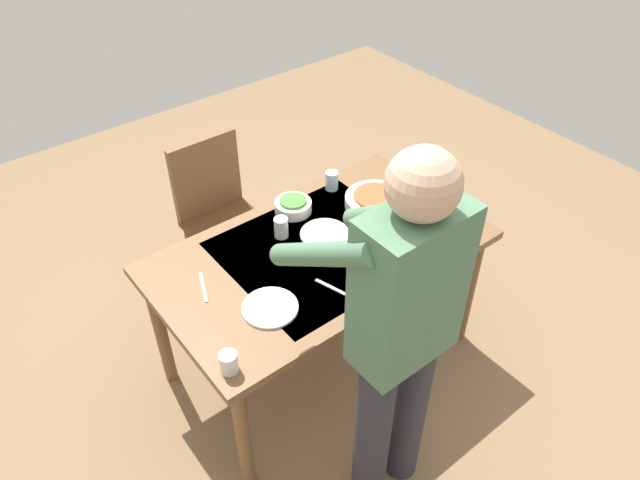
{
  "coord_description": "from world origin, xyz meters",
  "views": [
    {
      "loc": [
        1.26,
        1.6,
        2.51
      ],
      "look_at": [
        0.0,
        0.0,
        0.8
      ],
      "focal_mm": 33.42,
      "sensor_mm": 36.0,
      "label": 1
    }
  ],
  "objects_px": {
    "water_cup_near_left": "(332,181)",
    "dinner_plate_near": "(325,234)",
    "wine_bottle": "(360,243)",
    "water_cup_near_right": "(281,227)",
    "side_bowl_salad": "(293,206)",
    "chair_near": "(218,208)",
    "person_server": "(399,331)",
    "wine_glass_left": "(389,251)",
    "water_cup_far_left": "(229,362)",
    "side_bowl_bread": "(450,223)",
    "serving_bowl_pasta": "(376,201)",
    "dining_table": "(320,261)",
    "dinner_plate_far": "(270,308)"
  },
  "relations": [
    {
      "from": "wine_glass_left",
      "to": "water_cup_near_left",
      "type": "xyz_separation_m",
      "value": [
        -0.2,
        -0.62,
        -0.06
      ]
    },
    {
      "from": "serving_bowl_pasta",
      "to": "side_bowl_bread",
      "type": "relative_size",
      "value": 1.88
    },
    {
      "from": "wine_glass_left",
      "to": "water_cup_near_right",
      "type": "bearing_deg",
      "value": -64.23
    },
    {
      "from": "chair_near",
      "to": "water_cup_near_left",
      "type": "relative_size",
      "value": 9.31
    },
    {
      "from": "wine_bottle",
      "to": "person_server",
      "type": "bearing_deg",
      "value": 61.47
    },
    {
      "from": "water_cup_near_left",
      "to": "water_cup_near_right",
      "type": "relative_size",
      "value": 0.99
    },
    {
      "from": "water_cup_far_left",
      "to": "serving_bowl_pasta",
      "type": "distance_m",
      "value": 1.16
    },
    {
      "from": "wine_bottle",
      "to": "chair_near",
      "type": "bearing_deg",
      "value": -81.55
    },
    {
      "from": "wine_bottle",
      "to": "dinner_plate_far",
      "type": "height_order",
      "value": "wine_bottle"
    },
    {
      "from": "water_cup_far_left",
      "to": "side_bowl_bread",
      "type": "xyz_separation_m",
      "value": [
        -1.24,
        -0.07,
        -0.01
      ]
    },
    {
      "from": "dining_table",
      "to": "water_cup_near_left",
      "type": "xyz_separation_m",
      "value": [
        -0.34,
        -0.33,
        0.13
      ]
    },
    {
      "from": "water_cup_near_right",
      "to": "serving_bowl_pasta",
      "type": "relative_size",
      "value": 0.33
    },
    {
      "from": "wine_bottle",
      "to": "dinner_plate_near",
      "type": "height_order",
      "value": "wine_bottle"
    },
    {
      "from": "water_cup_near_left",
      "to": "water_cup_near_right",
      "type": "height_order",
      "value": "water_cup_near_right"
    },
    {
      "from": "wine_bottle",
      "to": "side_bowl_bread",
      "type": "relative_size",
      "value": 1.85
    },
    {
      "from": "chair_near",
      "to": "person_server",
      "type": "height_order",
      "value": "person_server"
    },
    {
      "from": "person_server",
      "to": "side_bowl_bread",
      "type": "height_order",
      "value": "person_server"
    },
    {
      "from": "chair_near",
      "to": "water_cup_near_right",
      "type": "bearing_deg",
      "value": 88.79
    },
    {
      "from": "wine_glass_left",
      "to": "water_cup_far_left",
      "type": "relative_size",
      "value": 1.76
    },
    {
      "from": "person_server",
      "to": "water_cup_near_left",
      "type": "xyz_separation_m",
      "value": [
        -0.54,
        -1.03,
        -0.16
      ]
    },
    {
      "from": "water_cup_far_left",
      "to": "side_bowl_salad",
      "type": "xyz_separation_m",
      "value": [
        -0.75,
        -0.63,
        -0.01
      ]
    },
    {
      "from": "wine_bottle",
      "to": "dinner_plate_far",
      "type": "distance_m",
      "value": 0.48
    },
    {
      "from": "dinner_plate_near",
      "to": "chair_near",
      "type": "bearing_deg",
      "value": -79.07
    },
    {
      "from": "dining_table",
      "to": "dinner_plate_near",
      "type": "xyz_separation_m",
      "value": [
        -0.08,
        -0.06,
        0.08
      ]
    },
    {
      "from": "dining_table",
      "to": "dinner_plate_far",
      "type": "distance_m",
      "value": 0.43
    },
    {
      "from": "chair_near",
      "to": "dinner_plate_far",
      "type": "bearing_deg",
      "value": 72.15
    },
    {
      "from": "wine_bottle",
      "to": "water_cup_near_left",
      "type": "xyz_separation_m",
      "value": [
        -0.26,
        -0.51,
        -0.06
      ]
    },
    {
      "from": "water_cup_near_right",
      "to": "water_cup_far_left",
      "type": "distance_m",
      "value": 0.78
    },
    {
      "from": "wine_glass_left",
      "to": "water_cup_far_left",
      "type": "height_order",
      "value": "wine_glass_left"
    },
    {
      "from": "wine_bottle",
      "to": "dining_table",
      "type": "bearing_deg",
      "value": -66.67
    },
    {
      "from": "wine_glass_left",
      "to": "side_bowl_salad",
      "type": "height_order",
      "value": "wine_glass_left"
    },
    {
      "from": "side_bowl_bread",
      "to": "dinner_plate_far",
      "type": "distance_m",
      "value": 0.96
    },
    {
      "from": "water_cup_near_right",
      "to": "side_bowl_salad",
      "type": "bearing_deg",
      "value": -142.37
    },
    {
      "from": "wine_glass_left",
      "to": "dining_table",
      "type": "bearing_deg",
      "value": -63.72
    },
    {
      "from": "person_server",
      "to": "water_cup_far_left",
      "type": "height_order",
      "value": "person_server"
    },
    {
      "from": "side_bowl_bread",
      "to": "dinner_plate_near",
      "type": "height_order",
      "value": "side_bowl_bread"
    },
    {
      "from": "dining_table",
      "to": "water_cup_far_left",
      "type": "relative_size",
      "value": 17.54
    },
    {
      "from": "person_server",
      "to": "serving_bowl_pasta",
      "type": "bearing_deg",
      "value": -128.25
    },
    {
      "from": "serving_bowl_pasta",
      "to": "wine_bottle",
      "type": "bearing_deg",
      "value": 38.23
    },
    {
      "from": "person_server",
      "to": "dinner_plate_near",
      "type": "distance_m",
      "value": 0.83
    },
    {
      "from": "wine_glass_left",
      "to": "water_cup_far_left",
      "type": "xyz_separation_m",
      "value": [
        0.82,
        0.04,
        -0.06
      ]
    },
    {
      "from": "wine_glass_left",
      "to": "dinner_plate_near",
      "type": "distance_m",
      "value": 0.37
    },
    {
      "from": "water_cup_near_right",
      "to": "dinner_plate_far",
      "type": "relative_size",
      "value": 0.43
    },
    {
      "from": "water_cup_near_right",
      "to": "dinner_plate_near",
      "type": "relative_size",
      "value": 0.43
    },
    {
      "from": "chair_near",
      "to": "water_cup_far_left",
      "type": "height_order",
      "value": "chair_near"
    },
    {
      "from": "water_cup_far_left",
      "to": "serving_bowl_pasta",
      "type": "height_order",
      "value": "water_cup_far_left"
    },
    {
      "from": "dining_table",
      "to": "dinner_plate_far",
      "type": "xyz_separation_m",
      "value": [
        0.39,
        0.17,
        0.08
      ]
    },
    {
      "from": "water_cup_near_left",
      "to": "side_bowl_salad",
      "type": "bearing_deg",
      "value": 7.04
    },
    {
      "from": "dining_table",
      "to": "serving_bowl_pasta",
      "type": "bearing_deg",
      "value": -168.51
    },
    {
      "from": "water_cup_near_left",
      "to": "dinner_plate_near",
      "type": "bearing_deg",
      "value": 46.24
    }
  ]
}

